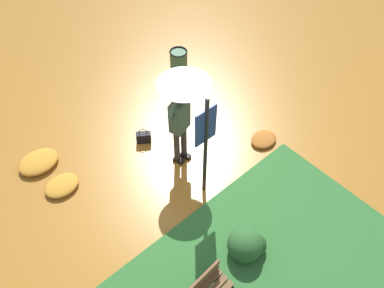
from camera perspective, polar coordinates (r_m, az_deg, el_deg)
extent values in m
plane|color=#9E6623|center=(8.16, -1.30, -2.39)|extent=(18.00, 18.00, 0.00)
cylinder|color=#2D2823|center=(7.85, -2.14, -0.29)|extent=(0.12, 0.12, 0.86)
cylinder|color=#2D2823|center=(7.92, -1.15, 0.36)|extent=(0.12, 0.12, 0.86)
cube|color=black|center=(8.13, -1.88, -2.26)|extent=(0.17, 0.24, 0.08)
cube|color=black|center=(8.20, -0.93, -1.61)|extent=(0.17, 0.24, 0.08)
cube|color=#334738|center=(7.34, -1.77, 3.92)|extent=(0.43, 0.34, 0.64)
sphere|color=tan|center=(7.03, -1.86, 6.59)|extent=(0.20, 0.20, 0.20)
ellipsoid|color=black|center=(7.01, -1.86, 6.77)|extent=(0.20, 0.20, 0.15)
cylinder|color=#334738|center=(7.09, -3.00, 4.20)|extent=(0.18, 0.13, 0.18)
cylinder|color=#334738|center=(7.03, -2.73, 4.84)|extent=(0.24, 0.11, 0.33)
cube|color=black|center=(6.99, -2.31, 6.05)|extent=(0.07, 0.04, 0.14)
cylinder|color=#334738|center=(7.25, -0.86, 5.89)|extent=(0.11, 0.10, 0.09)
cylinder|color=#334738|center=(7.19, -1.01, 6.40)|extent=(0.10, 0.09, 0.23)
cylinder|color=#A5A5AD|center=(6.98, -1.12, 8.31)|extent=(0.02, 0.02, 0.41)
cone|color=silver|center=(6.92, -1.13, 8.91)|extent=(0.96, 0.96, 0.16)
sphere|color=#A5A5AD|center=(6.85, -1.14, 9.62)|extent=(0.02, 0.02, 0.02)
cylinder|color=black|center=(6.85, 1.89, -0.71)|extent=(0.07, 0.07, 2.30)
cube|color=navy|center=(6.45, 1.92, 2.56)|extent=(0.44, 0.04, 0.70)
cube|color=silver|center=(6.46, 1.81, 2.65)|extent=(0.38, 0.01, 0.64)
cube|color=black|center=(8.47, -6.77, 0.91)|extent=(0.33, 0.29, 0.24)
torus|color=black|center=(8.35, -6.87, 1.65)|extent=(0.15, 0.12, 0.18)
cube|color=black|center=(6.62, 4.54, -19.36)|extent=(0.08, 0.36, 0.44)
cylinder|color=#2D5138|center=(9.70, -1.85, 10.78)|extent=(0.40, 0.40, 0.80)
torus|color=black|center=(9.45, -1.91, 12.77)|extent=(0.42, 0.42, 0.04)
ellipsoid|color=#285628|center=(6.90, 7.42, -13.80)|extent=(0.59, 0.59, 0.53)
ellipsoid|color=#1E421E|center=(7.03, 8.90, -13.71)|extent=(0.35, 0.35, 0.35)
ellipsoid|color=#A86023|center=(8.59, 9.98, 0.67)|extent=(0.57, 0.46, 0.13)
ellipsoid|color=#C68428|center=(8.09, -17.74, -5.55)|extent=(0.65, 0.52, 0.14)
ellipsoid|color=#C68428|center=(8.58, -20.67, -2.36)|extent=(0.79, 0.63, 0.17)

